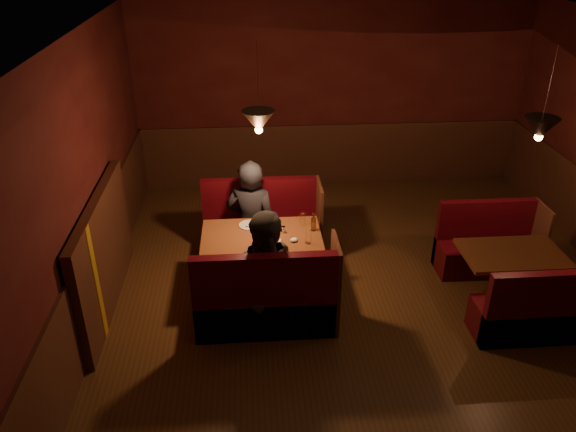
{
  "coord_description": "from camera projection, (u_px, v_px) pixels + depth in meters",
  "views": [
    {
      "loc": [
        -1.32,
        -4.9,
        3.87
      ],
      "look_at": [
        -0.91,
        0.57,
        0.95
      ],
      "focal_mm": 35.0,
      "sensor_mm": 36.0,
      "label": 1
    }
  ],
  "objects": [
    {
      "name": "room",
      "position": [
        353.0,
        229.0,
        5.75
      ],
      "size": [
        6.02,
        7.02,
        2.92
      ],
      "color": "#4C3118",
      "rests_on": "ground"
    },
    {
      "name": "second_bench_near",
      "position": [
        537.0,
        315.0,
        5.74
      ],
      "size": [
        1.22,
        0.46,
        0.87
      ],
      "color": "#4B0910",
      "rests_on": "ground"
    },
    {
      "name": "main_table",
      "position": [
        263.0,
        247.0,
        6.38
      ],
      "size": [
        1.35,
        0.82,
        0.94
      ],
      "color": "brown",
      "rests_on": "ground"
    },
    {
      "name": "diner_a",
      "position": [
        251.0,
        201.0,
        6.72
      ],
      "size": [
        0.71,
        0.55,
        1.74
      ],
      "primitive_type": "imported",
      "rotation": [
        0.0,
        0.0,
        2.9
      ],
      "color": "black",
      "rests_on": "ground"
    },
    {
      "name": "second_bench_far",
      "position": [
        487.0,
        248.0,
        6.9
      ],
      "size": [
        1.22,
        0.46,
        0.87
      ],
      "color": "#4B0910",
      "rests_on": "ground"
    },
    {
      "name": "main_bench_near",
      "position": [
        268.0,
        305.0,
        5.82
      ],
      "size": [
        1.48,
        0.53,
        1.01
      ],
      "color": "#4B0910",
      "rests_on": "ground"
    },
    {
      "name": "main_bench_far",
      "position": [
        262.0,
        232.0,
        7.16
      ],
      "size": [
        1.48,
        0.53,
        1.01
      ],
      "color": "#4B0910",
      "rests_on": "ground"
    },
    {
      "name": "second_table",
      "position": [
        510.0,
        265.0,
        6.23
      ],
      "size": [
        1.1,
        0.71,
        0.62
      ],
      "color": "brown",
      "rests_on": "ground"
    },
    {
      "name": "diner_b",
      "position": [
        270.0,
        259.0,
        5.63
      ],
      "size": [
        0.88,
        0.71,
        1.69
      ],
      "primitive_type": "imported",
      "rotation": [
        0.0,
        0.0,
        -0.09
      ],
      "color": "#2C2825",
      "rests_on": "ground"
    }
  ]
}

